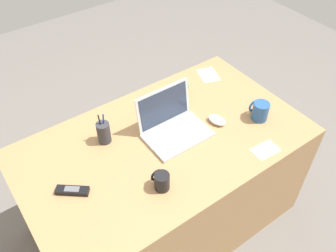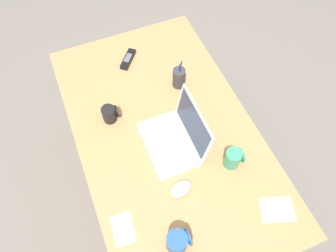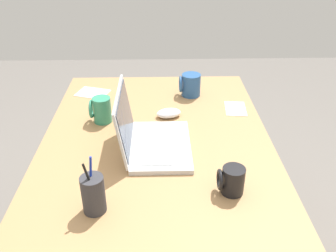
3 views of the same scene
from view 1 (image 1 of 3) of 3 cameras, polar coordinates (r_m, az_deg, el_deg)
name	(u,v)px [view 1 (image 1 of 3)]	position (r m, az deg, el deg)	size (l,w,h in m)	color
ground_plane	(165,216)	(2.45, -0.48, -14.08)	(6.00, 6.00, 0.00)	slate
desk	(165,183)	(2.16, -0.54, -9.00)	(1.51, 0.88, 0.72)	#A87C4F
laptop	(173,126)	(1.89, 0.82, 0.05)	(0.33, 0.26, 0.23)	silver
computer_mouse	(217,120)	(1.99, 7.73, 0.95)	(0.07, 0.11, 0.04)	white
coffee_mug_white	(260,111)	(2.03, 14.31, 2.35)	(0.09, 0.10, 0.11)	#26518C
coffee_mug_tall	(161,181)	(1.65, -1.04, -8.66)	(0.07, 0.08, 0.09)	black
coffee_mug_spare	(181,91)	(2.10, 2.13, 5.59)	(0.08, 0.09, 0.11)	#338C6B
cordless_phone	(72,191)	(1.72, -14.87, -9.83)	(0.14, 0.13, 0.03)	black
pen_holder	(104,132)	(1.87, -10.13, -1.01)	(0.07, 0.07, 0.18)	#333338
paper_note_near_laptop	(208,75)	(2.33, 6.39, 8.02)	(0.11, 0.15, 0.00)	white
paper_note_left	(265,150)	(1.90, 15.13, -3.68)	(0.14, 0.09, 0.00)	white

